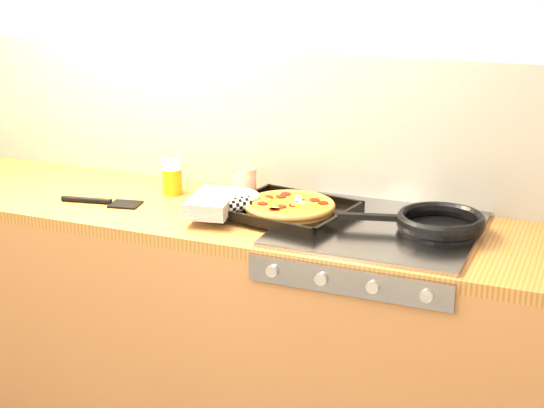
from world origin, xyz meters
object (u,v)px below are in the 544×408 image
at_px(frying_pan, 438,223).
at_px(juice_glass, 172,177).
at_px(pizza_on_tray, 269,206).
at_px(tomato_can, 245,185).

distance_m(frying_pan, juice_glass, 0.96).
distance_m(pizza_on_tray, frying_pan, 0.54).
relative_size(pizza_on_tray, tomato_can, 4.48).
bearing_deg(frying_pan, pizza_on_tray, -175.11).
bearing_deg(juice_glass, frying_pan, -3.94).
xyz_separation_m(pizza_on_tray, frying_pan, (0.54, 0.05, -0.00)).
relative_size(frying_pan, tomato_can, 4.02).
height_order(pizza_on_tray, juice_glass, juice_glass).
xyz_separation_m(tomato_can, juice_glass, (-0.27, -0.02, 0.00)).
bearing_deg(frying_pan, tomato_can, 172.81).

